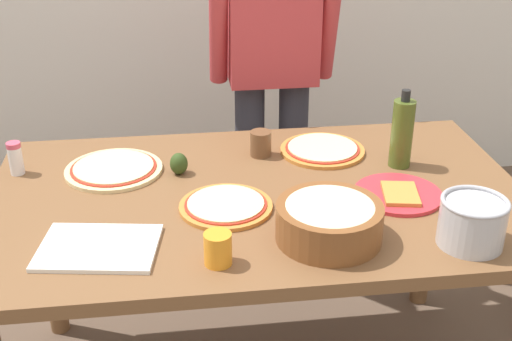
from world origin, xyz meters
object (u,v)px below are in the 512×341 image
(cup_small_brown, at_px, (261,144))
(avocado, at_px, (179,164))
(pizza_second_cooked, at_px, (322,150))
(plate_with_slice, at_px, (398,194))
(pizza_cooked_on_tray, at_px, (226,206))
(salt_shaker, at_px, (16,158))
(popcorn_bowl, at_px, (329,218))
(olive_oil_bottle, at_px, (402,133))
(cup_orange, at_px, (218,249))
(person_cook, at_px, (272,59))
(dining_table, at_px, (258,219))
(steel_pot, at_px, (472,222))
(pizza_raw_on_board, at_px, (114,169))
(cutting_board_white, at_px, (99,247))

(cup_small_brown, xyz_separation_m, avocado, (-0.27, -0.10, -0.01))
(pizza_second_cooked, relative_size, plate_with_slice, 1.09)
(pizza_cooked_on_tray, height_order, cup_small_brown, cup_small_brown)
(salt_shaker, bearing_deg, popcorn_bowl, -29.71)
(olive_oil_bottle, relative_size, cup_orange, 3.01)
(plate_with_slice, height_order, cup_small_brown, cup_small_brown)
(salt_shaker, bearing_deg, pizza_second_cooked, 2.06)
(pizza_cooked_on_tray, height_order, pizza_second_cooked, same)
(person_cook, relative_size, popcorn_bowl, 5.79)
(salt_shaker, bearing_deg, avocado, -7.54)
(pizza_second_cooked, xyz_separation_m, cup_orange, (-0.40, -0.62, 0.03))
(olive_oil_bottle, bearing_deg, salt_shaker, 175.43)
(dining_table, distance_m, pizza_cooked_on_tray, 0.17)
(pizza_cooked_on_tray, bearing_deg, salt_shaker, 153.93)
(pizza_cooked_on_tray, bearing_deg, person_cook, 72.74)
(popcorn_bowl, relative_size, steel_pot, 1.61)
(popcorn_bowl, relative_size, avocado, 4.00)
(popcorn_bowl, xyz_separation_m, olive_oil_bottle, (0.33, 0.41, 0.05))
(pizza_raw_on_board, xyz_separation_m, olive_oil_bottle, (0.91, -0.07, 0.10))
(pizza_cooked_on_tray, distance_m, avocado, 0.27)
(pizza_raw_on_board, bearing_deg, dining_table, -24.90)
(cutting_board_white, bearing_deg, avocado, 62.24)
(pizza_cooked_on_tray, relative_size, olive_oil_bottle, 1.05)
(pizza_second_cooked, height_order, plate_with_slice, plate_with_slice)
(cup_orange, height_order, salt_shaker, salt_shaker)
(dining_table, xyz_separation_m, plate_with_slice, (0.41, -0.08, 0.10))
(pizza_raw_on_board, xyz_separation_m, salt_shaker, (-0.30, 0.02, 0.04))
(cup_orange, bearing_deg, steel_pot, 0.59)
(avocado, bearing_deg, olive_oil_bottle, -2.42)
(pizza_raw_on_board, height_order, cup_small_brown, cup_small_brown)
(person_cook, xyz_separation_m, cup_orange, (-0.30, -1.11, -0.14))
(person_cook, xyz_separation_m, popcorn_bowl, (-0.01, -1.03, -0.12))
(salt_shaker, bearing_deg, cutting_board_white, -59.07)
(pizza_second_cooked, xyz_separation_m, steel_pot, (0.25, -0.61, 0.06))
(pizza_second_cooked, bearing_deg, cutting_board_white, -143.64)
(pizza_cooked_on_tray, relative_size, cup_orange, 3.15)
(pizza_raw_on_board, height_order, cutting_board_white, pizza_raw_on_board)
(dining_table, height_order, pizza_cooked_on_tray, pizza_cooked_on_tray)
(plate_with_slice, relative_size, cutting_board_white, 0.87)
(dining_table, bearing_deg, pizza_second_cooked, 46.02)
(cup_orange, relative_size, cutting_board_white, 0.28)
(plate_with_slice, height_order, salt_shaker, salt_shaker)
(olive_oil_bottle, bearing_deg, person_cook, 117.03)
(pizza_cooked_on_tray, distance_m, cup_orange, 0.28)
(pizza_second_cooked, bearing_deg, pizza_raw_on_board, -174.99)
(cup_small_brown, bearing_deg, pizza_cooked_on_tray, -113.14)
(salt_shaker, xyz_separation_m, avocado, (0.50, -0.07, -0.02))
(plate_with_slice, distance_m, cup_small_brown, 0.50)
(cup_small_brown, relative_size, avocado, 1.21)
(cutting_board_white, bearing_deg, pizza_raw_on_board, 88.50)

